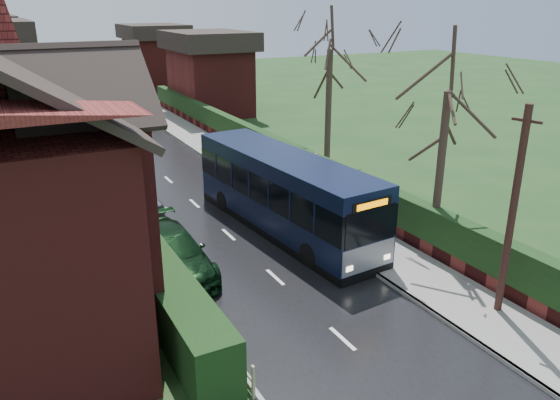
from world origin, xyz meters
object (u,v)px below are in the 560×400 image
bus (285,194)px  car_green (171,253)px  car_silver (129,195)px  telegraph_pole (512,214)px  bus_stop_sign (316,176)px

bus → car_green: bus is taller
car_silver → bus: bearing=-52.3°
car_green → telegraph_pole: 10.69m
car_green → telegraph_pole: (7.70, -7.02, 2.41)m
bus → bus_stop_sign: bearing=12.4°
car_green → bus_stop_sign: 7.27m
car_green → telegraph_pole: telegraph_pole is taller
telegraph_pole → bus: bearing=92.5°
car_green → car_silver: bearing=89.1°
bus → car_green: 5.36m
telegraph_pole → bus_stop_sign: bearing=80.5°
car_silver → car_green: 6.47m
car_green → bus_stop_sign: size_ratio=1.78×
telegraph_pole → car_silver: bearing=104.8°
car_silver → telegraph_pole: (7.60, -13.49, 2.38)m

